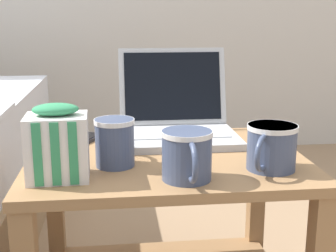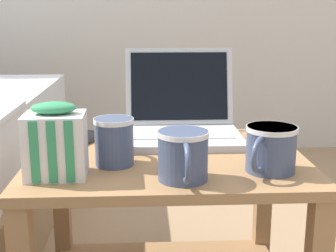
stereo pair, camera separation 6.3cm
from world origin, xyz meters
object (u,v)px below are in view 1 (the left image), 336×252
object	(u,v)px
laptop	(177,120)
snack_bag	(57,145)
mug_front_right	(115,140)
cell_phone	(79,140)
mug_mid_center	(187,153)
mug_front_left	(271,145)

from	to	relation	value
laptop	snack_bag	distance (m)	0.41
laptop	mug_front_right	xyz separation A→B (m)	(-0.17, -0.22, 0.01)
cell_phone	mug_front_right	bearing A→B (deg)	-65.72
snack_bag	mug_mid_center	bearing A→B (deg)	-7.88
laptop	mug_front_left	bearing A→B (deg)	-60.76
mug_front_left	mug_mid_center	xyz separation A→B (m)	(-0.19, -0.04, 0.00)
snack_bag	cell_phone	size ratio (longest dim) A/B	1.00
laptop	cell_phone	bearing A→B (deg)	-175.75
mug_mid_center	laptop	bearing A→B (deg)	85.86
laptop	mug_front_left	distance (m)	0.33
snack_bag	mug_front_left	bearing A→B (deg)	0.83
mug_mid_center	cell_phone	world-z (taller)	mug_mid_center
mug_front_left	snack_bag	bearing A→B (deg)	-179.17
mug_front_left	snack_bag	size ratio (longest dim) A/B	0.86
mug_front_right	mug_mid_center	world-z (taller)	mug_front_right
mug_mid_center	mug_front_right	bearing A→B (deg)	142.69
mug_front_right	cell_phone	size ratio (longest dim) A/B	0.85
laptop	mug_mid_center	world-z (taller)	laptop
mug_front_right	mug_front_left	bearing A→B (deg)	-11.41
mug_mid_center	snack_bag	xyz separation A→B (m)	(-0.25, 0.04, 0.02)
mug_front_left	mug_mid_center	world-z (taller)	mug_mid_center
mug_front_left	mug_front_right	size ratio (longest dim) A/B	1.00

